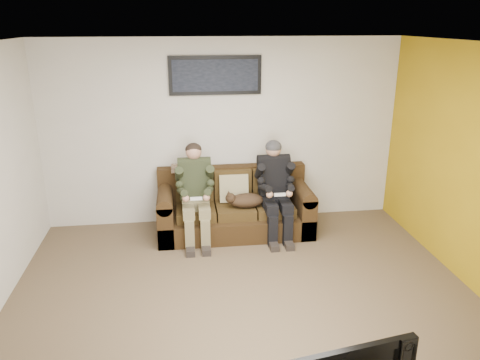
{
  "coord_description": "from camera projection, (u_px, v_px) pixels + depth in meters",
  "views": [
    {
      "loc": [
        -0.62,
        -4.16,
        2.81
      ],
      "look_at": [
        0.1,
        1.2,
        0.95
      ],
      "focal_mm": 35.0,
      "sensor_mm": 36.0,
      "label": 1
    }
  ],
  "objects": [
    {
      "name": "cat",
      "position": [
        245.0,
        200.0,
        6.26
      ],
      "size": [
        0.66,
        0.26,
        0.24
      ],
      "color": "#422C19",
      "rests_on": "sofa"
    },
    {
      "name": "person_right",
      "position": [
        275.0,
        184.0,
        6.28
      ],
      "size": [
        0.51,
        0.86,
        1.28
      ],
      "color": "black",
      "rests_on": "sofa"
    },
    {
      "name": "framed_poster",
      "position": [
        215.0,
        75.0,
        6.27
      ],
      "size": [
        1.25,
        0.05,
        0.52
      ],
      "color": "black",
      "rests_on": "wall_back"
    },
    {
      "name": "throw_blanket",
      "position": [
        187.0,
        168.0,
        6.5
      ],
      "size": [
        0.43,
        0.21,
        0.08
      ],
      "primitive_type": "cube",
      "color": "gray",
      "rests_on": "sofa"
    },
    {
      "name": "sofa",
      "position": [
        234.0,
        208.0,
        6.51
      ],
      "size": [
        2.09,
        0.9,
        0.85
      ],
      "color": "#32210F",
      "rests_on": "ground"
    },
    {
      "name": "throw_pillow",
      "position": [
        234.0,
        188.0,
        6.45
      ],
      "size": [
        0.4,
        0.19,
        0.39
      ],
      "primitive_type": "cube",
      "rotation": [
        -0.21,
        0.0,
        0.0
      ],
      "color": "tan",
      "rests_on": "sofa"
    },
    {
      "name": "ceiling",
      "position": [
        247.0,
        45.0,
        4.04
      ],
      "size": [
        5.0,
        5.0,
        0.0
      ],
      "primitive_type": "plane",
      "rotation": [
        3.14,
        0.0,
        0.0
      ],
      "color": "silver",
      "rests_on": "ground"
    },
    {
      "name": "wall_back",
      "position": [
        223.0,
        133.0,
        6.57
      ],
      "size": [
        5.0,
        0.0,
        5.0
      ],
      "primitive_type": "plane",
      "rotation": [
        1.57,
        0.0,
        0.0
      ],
      "color": "beige",
      "rests_on": "ground"
    },
    {
      "name": "floor",
      "position": [
        246.0,
        303.0,
        4.89
      ],
      "size": [
        5.0,
        5.0,
        0.0
      ],
      "primitive_type": "plane",
      "color": "brown",
      "rests_on": "ground"
    },
    {
      "name": "wall_front",
      "position": [
        311.0,
        335.0,
        2.36
      ],
      "size": [
        5.0,
        0.0,
        5.0
      ],
      "primitive_type": "plane",
      "rotation": [
        -1.57,
        0.0,
        0.0
      ],
      "color": "beige",
      "rests_on": "ground"
    },
    {
      "name": "person_left",
      "position": [
        195.0,
        188.0,
        6.15
      ],
      "size": [
        0.51,
        0.87,
        1.27
      ],
      "color": "olive",
      "rests_on": "sofa"
    }
  ]
}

